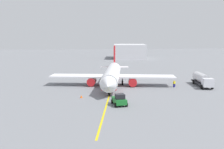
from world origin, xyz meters
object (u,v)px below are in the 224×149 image
object	(u,v)px
fuel_tanker	(202,79)
safety_cone_nose	(81,96)
airplane	(112,75)
pushback_tug	(119,100)
refueling_worker	(174,84)

from	to	relation	value
fuel_tanker	safety_cone_nose	xyz separation A→B (m)	(9.27, -30.25, -1.43)
airplane	fuel_tanker	distance (m)	22.84
pushback_tug	refueling_worker	bearing A→B (deg)	133.53
refueling_worker	pushback_tug	bearing A→B (deg)	-46.47
pushback_tug	safety_cone_nose	bearing A→B (deg)	-131.73
airplane	refueling_worker	world-z (taller)	airplane
airplane	fuel_tanker	bearing A→B (deg)	83.33
fuel_tanker	refueling_worker	size ratio (longest dim) A/B	6.26
pushback_tug	fuel_tanker	bearing A→B (deg)	123.77
fuel_tanker	safety_cone_nose	size ratio (longest dim) A/B	18.20
safety_cone_nose	refueling_worker	bearing A→B (deg)	110.92
airplane	pushback_tug	distance (m)	18.27
pushback_tug	refueling_worker	size ratio (longest dim) A/B	2.25
airplane	fuel_tanker	world-z (taller)	airplane
refueling_worker	safety_cone_nose	world-z (taller)	refueling_worker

